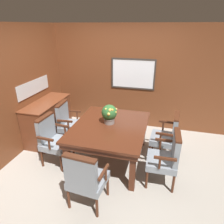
% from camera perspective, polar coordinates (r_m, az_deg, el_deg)
% --- Properties ---
extents(ground_plane, '(14.00, 14.00, 0.00)m').
position_cam_1_polar(ground_plane, '(3.94, -2.57, -13.92)').
color(ground_plane, '#A39E93').
extents(wall_back, '(7.20, 0.08, 2.45)m').
position_cam_1_polar(wall_back, '(4.94, 3.33, 9.86)').
color(wall_back, brown).
rests_on(wall_back, ground_plane).
extents(wall_left, '(0.08, 7.20, 2.45)m').
position_cam_1_polar(wall_left, '(4.20, -26.32, 4.87)').
color(wall_left, brown).
rests_on(wall_left, ground_plane).
extents(dining_table, '(1.30, 1.55, 0.73)m').
position_cam_1_polar(dining_table, '(3.66, -0.62, -5.10)').
color(dining_table, '#4C2314').
rests_on(dining_table, ground_plane).
extents(chair_head_near, '(0.57, 0.50, 0.92)m').
position_cam_1_polar(chair_head_near, '(2.87, -7.60, -18.09)').
color(chair_head_near, '#472314').
rests_on(chair_head_near, ground_plane).
extents(chair_left_near, '(0.50, 0.57, 0.92)m').
position_cam_1_polar(chair_left_near, '(3.84, -16.56, -7.16)').
color(chair_left_near, '#472314').
rests_on(chair_left_near, ground_plane).
extents(chair_left_far, '(0.50, 0.57, 0.92)m').
position_cam_1_polar(chair_left_far, '(4.38, -12.35, -2.68)').
color(chair_left_far, '#472314').
rests_on(chair_left_far, ground_plane).
extents(chair_right_near, '(0.48, 0.56, 0.92)m').
position_cam_1_polar(chair_right_near, '(3.33, 15.35, -12.16)').
color(chair_right_near, '#472314').
rests_on(chair_right_near, ground_plane).
extents(chair_right_far, '(0.50, 0.56, 0.92)m').
position_cam_1_polar(chair_right_far, '(3.93, 15.56, -6.27)').
color(chair_right_far, '#472314').
rests_on(chair_right_far, ground_plane).
extents(potted_plant, '(0.29, 0.30, 0.36)m').
position_cam_1_polar(potted_plant, '(3.61, -0.77, -0.47)').
color(potted_plant, gray).
rests_on(potted_plant, dining_table).
extents(sideboard_cabinet, '(0.53, 1.30, 0.87)m').
position_cam_1_polar(sideboard_cabinet, '(4.72, -17.67, -2.16)').
color(sideboard_cabinet, brown).
rests_on(sideboard_cabinet, ground_plane).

